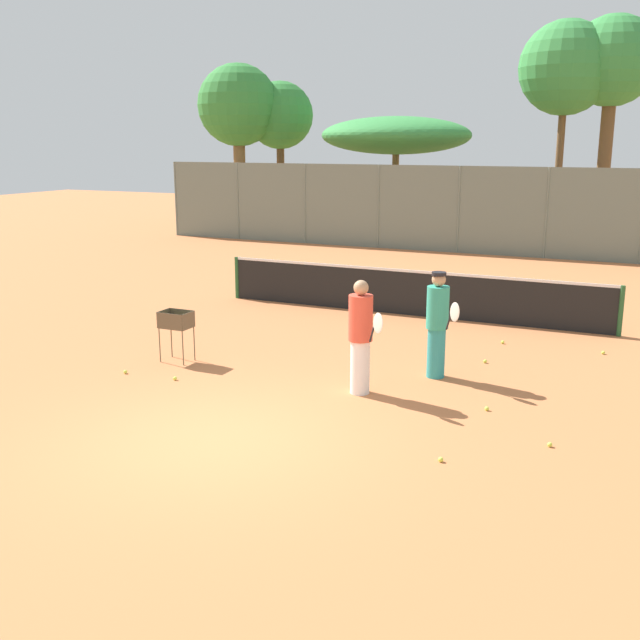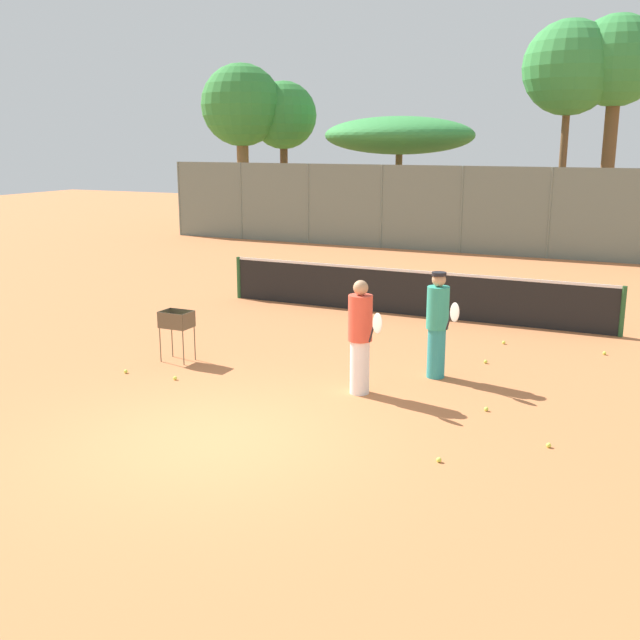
{
  "view_description": "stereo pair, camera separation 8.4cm",
  "coord_description": "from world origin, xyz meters",
  "px_view_note": "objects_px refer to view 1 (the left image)",
  "views": [
    {
      "loc": [
        5.29,
        -8.07,
        3.97
      ],
      "look_at": [
        0.1,
        3.13,
        1.0
      ],
      "focal_mm": 42.0,
      "sensor_mm": 36.0,
      "label": 1
    },
    {
      "loc": [
        5.36,
        -8.03,
        3.97
      ],
      "look_at": [
        0.1,
        3.13,
        1.0
      ],
      "focal_mm": 42.0,
      "sensor_mm": 36.0,
      "label": 2
    }
  ],
  "objects_px": {
    "player_white_outfit": "(437,323)",
    "player_red_cap": "(361,336)",
    "tennis_net": "(408,292)",
    "ball_cart": "(176,323)",
    "parked_car": "(470,225)"
  },
  "relations": [
    {
      "from": "tennis_net",
      "to": "ball_cart",
      "type": "bearing_deg",
      "value": -116.54
    },
    {
      "from": "player_white_outfit",
      "to": "parked_car",
      "type": "xyz_separation_m",
      "value": [
        -3.81,
        17.81,
        -0.29
      ]
    },
    {
      "from": "tennis_net",
      "to": "ball_cart",
      "type": "relative_size",
      "value": 9.88
    },
    {
      "from": "tennis_net",
      "to": "parked_car",
      "type": "relative_size",
      "value": 2.22
    },
    {
      "from": "player_white_outfit",
      "to": "player_red_cap",
      "type": "relative_size",
      "value": 0.99
    },
    {
      "from": "tennis_net",
      "to": "player_white_outfit",
      "type": "relative_size",
      "value": 5.08
    },
    {
      "from": "tennis_net",
      "to": "parked_car",
      "type": "height_order",
      "value": "parked_car"
    },
    {
      "from": "player_red_cap",
      "to": "parked_car",
      "type": "xyz_separation_m",
      "value": [
        -2.95,
        19.14,
        -0.29
      ]
    },
    {
      "from": "player_red_cap",
      "to": "ball_cart",
      "type": "height_order",
      "value": "player_red_cap"
    },
    {
      "from": "tennis_net",
      "to": "player_white_outfit",
      "type": "height_order",
      "value": "player_white_outfit"
    },
    {
      "from": "player_white_outfit",
      "to": "ball_cart",
      "type": "bearing_deg",
      "value": -122.36
    },
    {
      "from": "ball_cart",
      "to": "parked_car",
      "type": "xyz_separation_m",
      "value": [
        0.78,
        18.88,
        -0.05
      ]
    },
    {
      "from": "parked_car",
      "to": "player_white_outfit",
      "type": "bearing_deg",
      "value": -77.91
    },
    {
      "from": "player_white_outfit",
      "to": "ball_cart",
      "type": "height_order",
      "value": "player_white_outfit"
    },
    {
      "from": "ball_cart",
      "to": "parked_car",
      "type": "height_order",
      "value": "parked_car"
    }
  ]
}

